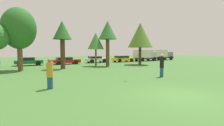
{
  "coord_description": "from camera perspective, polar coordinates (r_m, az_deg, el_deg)",
  "views": [
    {
      "loc": [
        -6.97,
        -5.39,
        2.27
      ],
      "look_at": [
        -0.72,
        5.53,
        1.33
      ],
      "focal_mm": 27.0,
      "sensor_mm": 36.0,
      "label": 1
    }
  ],
  "objects": [
    {
      "name": "person_catcher",
      "position": [
        14.98,
        16.51,
        -0.68
      ],
      "size": [
        0.34,
        0.34,
        1.98
      ],
      "rotation": [
        0.0,
        0.0,
        3.14
      ],
      "color": "navy",
      "rests_on": "ground"
    },
    {
      "name": "parked_car_green",
      "position": [
        28.15,
        -26.5,
        0.59
      ],
      "size": [
        3.9,
        2.07,
        1.23
      ],
      "rotation": [
        0.0,
        0.0,
        -0.02
      ],
      "color": "#196633",
      "rests_on": "ground"
    },
    {
      "name": "delivery_truck_grey",
      "position": [
        41.09,
        16.3,
        2.78
      ],
      "size": [
        6.13,
        2.25,
        2.39
      ],
      "rotation": [
        0.0,
        0.0,
        -0.02
      ],
      "color": "#2D2D33",
      "rests_on": "ground"
    },
    {
      "name": "tree_3",
      "position": [
        24.41,
        -5.53,
        7.38
      ],
      "size": [
        2.35,
        2.35,
        4.79
      ],
      "color": "brown",
      "rests_on": "ground"
    },
    {
      "name": "parked_car_red",
      "position": [
        28.65,
        -15.37,
        0.83
      ],
      "size": [
        4.4,
        2.09,
        1.15
      ],
      "rotation": [
        0.0,
        0.0,
        -0.02
      ],
      "color": "red",
      "rests_on": "ground"
    },
    {
      "name": "ground_plane",
      "position": [
        9.1,
        22.14,
        -10.48
      ],
      "size": [
        120.0,
        120.0,
        0.0
      ],
      "primitive_type": "plane",
      "color": "#3D6B2D"
    },
    {
      "name": "tree_5",
      "position": [
        27.13,
        9.53,
        9.26
      ],
      "size": [
        3.86,
        3.86,
        6.6
      ],
      "color": "#473323",
      "rests_on": "ground"
    },
    {
      "name": "tree_4",
      "position": [
        24.44,
        -1.49,
        10.72
      ],
      "size": [
        2.62,
        2.62,
        6.49
      ],
      "color": "brown",
      "rests_on": "ground"
    },
    {
      "name": "person_thrower",
      "position": [
        10.55,
        -20.32,
        -3.42
      ],
      "size": [
        0.38,
        0.38,
        1.8
      ],
      "rotation": [
        0.0,
        0.0,
        -0.0
      ],
      "color": "navy",
      "rests_on": "ground"
    },
    {
      "name": "frisbee",
      "position": [
        12.77,
        6.12,
        0.03
      ],
      "size": [
        0.22,
        0.22,
        0.05
      ],
      "color": "orange"
    },
    {
      "name": "tree_1",
      "position": [
        21.71,
        -28.98,
        10.1
      ],
      "size": [
        3.65,
        3.65,
        7.01
      ],
      "color": "brown",
      "rests_on": "ground"
    },
    {
      "name": "parked_car_yellow",
      "position": [
        33.16,
        3.69,
        1.52
      ],
      "size": [
        4.41,
        2.12,
        1.21
      ],
      "rotation": [
        0.0,
        0.0,
        -0.02
      ],
      "color": "gold",
      "rests_on": "ground"
    },
    {
      "name": "tree_2",
      "position": [
        21.57,
        -16.5,
        9.95
      ],
      "size": [
        2.23,
        2.23,
        5.84
      ],
      "color": "#473323",
      "rests_on": "ground"
    },
    {
      "name": "parked_car_white",
      "position": [
        31.17,
        -5.43,
        1.3
      ],
      "size": [
        3.92,
        1.95,
        1.18
      ],
      "rotation": [
        0.0,
        0.0,
        -0.02
      ],
      "color": "silver",
      "rests_on": "ground"
    },
    {
      "name": "delivery_truck_silver",
      "position": [
        36.63,
        10.92,
        2.66
      ],
      "size": [
        5.28,
        2.38,
        2.34
      ],
      "rotation": [
        0.0,
        0.0,
        -0.02
      ],
      "color": "#2D2D33",
      "rests_on": "ground"
    }
  ]
}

